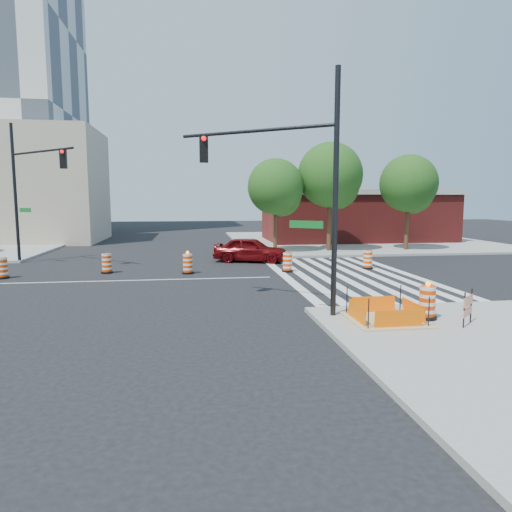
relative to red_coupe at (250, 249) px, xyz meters
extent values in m
plane|color=black|center=(-6.77, -5.67, -0.76)|extent=(120.00, 120.00, 0.00)
cube|color=gray|center=(11.23, 12.33, -0.68)|extent=(22.00, 22.00, 0.15)
cube|color=silver|center=(1.03, -5.67, -0.75)|extent=(0.45, 13.50, 0.01)
cube|color=silver|center=(1.93, -5.67, -0.75)|extent=(0.45, 13.50, 0.01)
cube|color=silver|center=(2.83, -5.67, -0.75)|extent=(0.45, 13.50, 0.01)
cube|color=silver|center=(3.73, -5.67, -0.75)|extent=(0.45, 13.50, 0.01)
cube|color=silver|center=(4.63, -5.67, -0.75)|extent=(0.45, 13.50, 0.01)
cube|color=silver|center=(5.53, -5.67, -0.75)|extent=(0.45, 13.50, 0.01)
cube|color=silver|center=(6.43, -5.67, -0.75)|extent=(0.45, 13.50, 0.01)
cube|color=silver|center=(7.33, -5.67, -0.75)|extent=(0.45, 13.50, 0.01)
cube|color=silver|center=(-6.77, -5.67, -0.75)|extent=(14.00, 0.12, 0.01)
cube|color=tan|center=(2.23, -14.67, -0.58)|extent=(2.20, 2.20, 0.05)
cube|color=#FF6605|center=(2.23, -15.57, -0.33)|extent=(1.44, 0.02, 0.55)
cube|color=#FF6605|center=(2.23, -13.77, -0.33)|extent=(1.44, 0.02, 0.55)
cube|color=#FF6605|center=(1.33, -14.67, -0.33)|extent=(0.02, 1.44, 0.55)
cube|color=#FF6605|center=(3.13, -14.67, -0.33)|extent=(0.02, 1.44, 0.55)
cylinder|color=black|center=(1.33, -15.57, -0.16)|extent=(0.04, 0.04, 0.90)
cylinder|color=black|center=(3.13, -15.57, -0.16)|extent=(0.04, 0.04, 0.90)
cylinder|color=black|center=(1.33, -13.77, -0.16)|extent=(0.04, 0.04, 0.90)
cylinder|color=black|center=(3.13, -13.77, -0.16)|extent=(0.04, 0.04, 0.90)
cube|color=maroon|center=(11.23, 12.33, 1.34)|extent=(16.00, 8.00, 4.20)
cube|color=gray|center=(11.23, 12.33, 3.64)|extent=(16.50, 8.50, 0.40)
cube|color=tan|center=(-18.77, 16.33, 4.24)|extent=(14.00, 10.00, 10.00)
imported|color=#5C070B|center=(0.00, 0.00, 0.00)|extent=(4.80, 3.09, 1.52)
cylinder|color=black|center=(0.86, -13.81, 3.19)|extent=(0.17, 0.17, 7.59)
cylinder|color=black|center=(-1.44, -12.14, 5.28)|extent=(4.68, 3.43, 0.11)
cube|color=black|center=(-3.06, -10.97, 4.80)|extent=(0.30, 0.27, 0.95)
sphere|color=#FF0C0C|center=(-3.06, -11.15, 5.13)|extent=(0.17, 0.17, 0.17)
cube|color=#0C591E|center=(0.10, -13.25, 2.24)|extent=(0.95, 0.70, 0.24)
cylinder|color=black|center=(-13.87, 1.55, 3.43)|extent=(0.18, 0.18, 8.08)
cylinder|color=black|center=(-11.67, -0.53, 5.65)|extent=(4.48, 4.25, 0.12)
cube|color=black|center=(-10.13, -1.99, 5.14)|extent=(0.32, 0.28, 1.01)
sphere|color=#FF0C0C|center=(-10.13, -2.17, 5.50)|extent=(0.18, 0.18, 0.18)
cube|color=#0C591E|center=(-13.14, 0.86, 2.42)|extent=(0.91, 0.86, 0.25)
cylinder|color=black|center=(3.56, -14.67, -0.56)|extent=(0.60, 0.60, 0.10)
cylinder|color=#E73D04|center=(3.56, -14.67, -0.06)|extent=(0.48, 0.48, 0.94)
sphere|color=#FF990C|center=(3.56, -14.67, 0.48)|extent=(0.16, 0.16, 0.16)
cube|color=#E73D04|center=(4.40, -15.46, 0.11)|extent=(0.66, 0.63, 0.29)
cube|color=#E73D04|center=(4.40, -15.46, -0.22)|extent=(0.66, 0.63, 0.23)
cylinder|color=black|center=(4.11, -15.73, -0.10)|extent=(0.04, 0.04, 1.03)
cylinder|color=black|center=(4.68, -15.19, -0.10)|extent=(0.04, 0.04, 1.03)
cylinder|color=#382314|center=(2.26, 3.89, 1.31)|extent=(0.29, 0.29, 4.15)
sphere|color=#154212|center=(2.26, 3.89, 3.91)|extent=(3.89, 3.89, 3.89)
sphere|color=#154212|center=(2.70, 4.16, 3.26)|extent=(2.85, 2.85, 2.85)
sphere|color=#154212|center=(1.90, 3.72, 3.52)|extent=(2.59, 2.59, 2.59)
cylinder|color=#382314|center=(6.23, 4.18, 1.69)|extent=(0.33, 0.33, 4.90)
sphere|color=#154212|center=(6.23, 4.18, 4.76)|extent=(4.60, 4.60, 4.60)
sphere|color=#154212|center=(6.75, 4.49, 3.99)|extent=(3.37, 3.37, 3.37)
sphere|color=#154212|center=(5.82, 3.97, 4.30)|extent=(3.06, 3.06, 3.06)
cylinder|color=#382314|center=(12.04, 3.98, 1.44)|extent=(0.30, 0.30, 4.40)
sphere|color=#154212|center=(12.04, 3.98, 4.19)|extent=(4.13, 4.13, 4.13)
sphere|color=#154212|center=(12.50, 4.26, 3.50)|extent=(3.03, 3.03, 3.03)
sphere|color=#154212|center=(11.67, 3.80, 3.78)|extent=(2.75, 2.75, 2.75)
cylinder|color=black|center=(-12.61, -4.25, -0.71)|extent=(0.60, 0.60, 0.10)
cylinder|color=#E73D04|center=(-12.61, -4.25, -0.21)|extent=(0.48, 0.48, 0.95)
cylinder|color=black|center=(-7.91, -3.30, -0.71)|extent=(0.60, 0.60, 0.10)
cylinder|color=#E73D04|center=(-7.91, -3.30, -0.21)|extent=(0.48, 0.48, 0.95)
cylinder|color=black|center=(-3.76, -4.05, -0.71)|extent=(0.60, 0.60, 0.10)
cylinder|color=#E73D04|center=(-3.76, -4.05, -0.21)|extent=(0.48, 0.48, 0.95)
sphere|color=#FF990C|center=(-3.76, -4.05, 0.34)|extent=(0.16, 0.16, 0.16)
cylinder|color=black|center=(1.43, -4.16, -0.71)|extent=(0.60, 0.60, 0.10)
cylinder|color=#E73D04|center=(1.43, -4.16, -0.21)|extent=(0.48, 0.48, 0.95)
cylinder|color=black|center=(6.02, -3.75, -0.71)|extent=(0.60, 0.60, 0.10)
cylinder|color=#E73D04|center=(6.02, -3.75, -0.21)|extent=(0.48, 0.48, 0.95)
camera|label=1|loc=(-3.52, -27.44, 3.03)|focal=32.00mm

